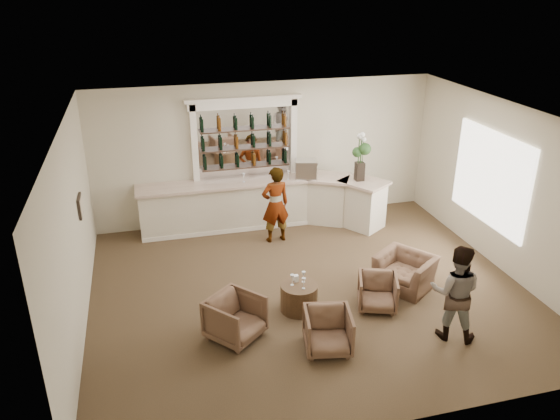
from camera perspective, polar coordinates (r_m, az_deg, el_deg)
The scene contains 19 objects.
ground at distance 10.45m, azimuth 3.00°, elevation -8.29°, with size 8.00×8.00×0.00m, color brown.
room_shell at distance 10.12m, azimuth 2.95°, elevation 5.27°, with size 8.04×7.02×3.32m.
bar_counter at distance 12.73m, azimuth -1.67°, elevation 0.69°, with size 5.72×1.80×1.14m.
back_bar_alcove at distance 12.56m, azimuth -3.69°, elevation 7.40°, with size 2.64×0.25×3.00m.
cocktail_table at distance 9.75m, azimuth 2.00°, elevation -9.10°, with size 0.66×0.66×0.50m, color #4E3522.
sommelier at distance 11.90m, azimuth -0.49°, elevation 0.56°, with size 0.63×0.41×1.73m, color gray.
guest at distance 9.23m, azimuth 17.84°, elevation -8.21°, with size 0.80×0.62×1.65m, color gray.
armchair_left at distance 9.03m, azimuth -4.70°, elevation -11.19°, with size 0.79×0.81×0.74m, color brown.
armchair_center at distance 8.80m, azimuth 5.03°, elevation -12.50°, with size 0.72×0.74×0.68m, color brown.
armchair_right at distance 9.92m, azimuth 10.15°, elevation -8.44°, with size 0.67×0.69×0.63m, color brown.
armchair_far at distance 10.63m, azimuth 12.93°, elevation -6.28°, with size 1.00×0.87×0.65m, color brown.
espresso_machine at distance 12.65m, azimuth 2.70°, elevation 4.30°, with size 0.48×0.40×0.42m, color silver.
flower_vase at distance 12.48m, azimuth 8.42°, elevation 5.85°, with size 0.30×0.30×1.13m.
wine_glass_bar_left at distance 12.56m, azimuth 0.88°, elevation 3.67°, with size 0.07×0.07×0.21m, color white, non-canonical shape.
wine_glass_bar_right at distance 12.43m, azimuth -3.82°, elevation 3.40°, with size 0.07×0.07×0.21m, color white, non-canonical shape.
wine_glass_tbl_a at distance 9.56m, azimuth 1.28°, elevation -7.31°, with size 0.07×0.07×0.21m, color white, non-canonical shape.
wine_glass_tbl_b at distance 9.65m, azimuth 2.47°, elevation -6.99°, with size 0.07×0.07×0.21m, color white, non-canonical shape.
wine_glass_tbl_c at distance 9.46m, azimuth 2.49°, elevation -7.66°, with size 0.07×0.07×0.21m, color white, non-canonical shape.
napkin_holder at distance 9.69m, azimuth 1.67°, elevation -7.14°, with size 0.08×0.08×0.12m, color white.
Camera 1 is at (-2.76, -8.46, 5.48)m, focal length 35.00 mm.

